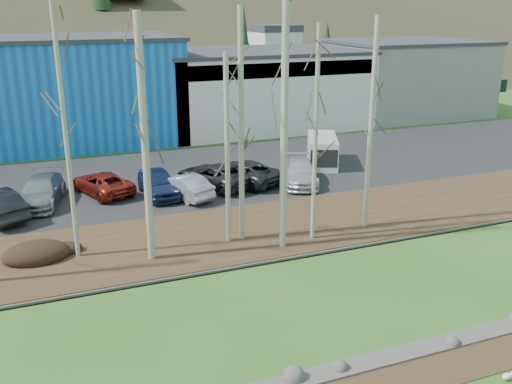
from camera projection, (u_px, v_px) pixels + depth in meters
name	position (u px, v px, depth m)	size (l,w,h in m)	color
near_bank_rocks	(330.00, 374.00, 17.22)	(80.00, 0.80, 0.50)	#47423D
river	(276.00, 310.00, 20.83)	(80.00, 8.00, 0.90)	black
far_bank_rocks	(237.00, 265.00, 24.45)	(80.00, 0.80, 0.46)	#47423D
far_bank	(214.00, 236.00, 27.25)	(80.00, 7.00, 0.15)	#382616
parking_lot	(164.00, 178.00, 36.51)	(80.00, 14.00, 0.14)	black
building_blue	(47.00, 90.00, 45.47)	(20.40, 12.24, 8.30)	#134EAF
building_white	(257.00, 88.00, 52.04)	(18.36, 12.24, 6.80)	silver
building_grey	(403.00, 77.00, 57.62)	(14.28, 12.24, 7.30)	gray
seagull	(508.00, 376.00, 16.85)	(0.39, 0.19, 0.29)	gold
dirt_mound	(36.00, 253.00, 24.60)	(2.84, 2.00, 0.56)	black
birch_1	(65.00, 129.00, 23.22)	(0.19, 0.19, 11.25)	#BBB4A8
birch_2	(145.00, 142.00, 23.14)	(0.31, 0.31, 10.28)	#BBB4A8
birch_3	(241.00, 129.00, 25.23)	(0.25, 0.25, 10.47)	#BBB4A8
birch_4	(227.00, 151.00, 25.25)	(0.23, 0.23, 8.58)	#BBB4A8
birch_5	(315.00, 136.00, 25.37)	(0.19, 0.19, 9.75)	#BBB4A8
birch_6	(284.00, 121.00, 24.22)	(0.31, 0.31, 11.51)	#BBB4A8
birch_7	(371.00, 126.00, 26.79)	(0.24, 0.24, 10.03)	#BBB4A8
car_2	(102.00, 183.00, 33.02)	(2.12, 4.59, 1.28)	maroon
car_3	(41.00, 191.00, 31.27)	(2.06, 5.06, 1.47)	gray
car_4	(158.00, 183.00, 32.66)	(1.79, 4.46, 1.52)	navy
car_5	(183.00, 186.00, 32.34)	(1.45, 4.15, 1.37)	silver
car_6	(214.00, 175.00, 34.27)	(2.35, 5.10, 1.42)	#252527
car_7	(300.00, 172.00, 34.93)	(2.00, 4.93, 1.43)	#BBBBBE
car_8	(243.00, 172.00, 34.92)	(2.35, 5.10, 1.42)	#252527
van_white	(322.00, 151.00, 38.86)	(3.55, 4.82, 1.95)	white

